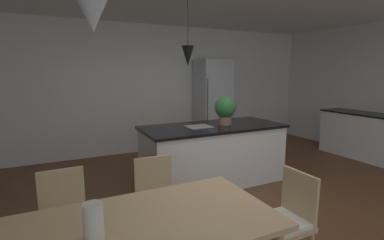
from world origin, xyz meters
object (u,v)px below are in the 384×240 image
(vase_on_dining_table, at_px, (93,222))
(refrigerator, at_px, (212,104))
(chair_far_left, at_px, (64,218))
(potted_plant_on_island, at_px, (225,109))
(chair_far_right, at_px, (157,199))
(chair_kitchen_end, at_px, (287,218))
(kitchen_island, at_px, (213,153))
(dining_table, at_px, (137,233))

(vase_on_dining_table, bearing_deg, refrigerator, 52.17)
(chair_far_left, relative_size, potted_plant_on_island, 2.00)
(refrigerator, bearing_deg, chair_far_right, -128.02)
(chair_kitchen_end, bearing_deg, kitchen_island, 77.60)
(dining_table, distance_m, vase_on_dining_table, 0.33)
(dining_table, height_order, chair_far_right, chair_far_right)
(dining_table, relative_size, potted_plant_on_island, 4.22)
(dining_table, bearing_deg, refrigerator, 54.23)
(chair_kitchen_end, distance_m, vase_on_dining_table, 1.61)
(chair_far_left, relative_size, vase_on_dining_table, 4.01)
(chair_far_right, xyz_separation_m, potted_plant_on_island, (1.53, 1.19, 0.67))
(chair_far_right, relative_size, kitchen_island, 0.40)
(chair_far_left, height_order, kitchen_island, kitchen_island)
(potted_plant_on_island, bearing_deg, vase_on_dining_table, -136.65)
(chair_kitchen_end, bearing_deg, chair_far_left, 153.89)
(dining_table, height_order, refrigerator, refrigerator)
(kitchen_island, bearing_deg, chair_kitchen_end, -102.40)
(potted_plant_on_island, bearing_deg, chair_far_left, -153.25)
(chair_far_left, height_order, chair_kitchen_end, same)
(chair_far_right, xyz_separation_m, vase_on_dining_table, (-0.68, -0.90, 0.39))
(potted_plant_on_island, bearing_deg, refrigerator, 65.54)
(chair_far_left, distance_m, potted_plant_on_island, 2.73)
(dining_table, bearing_deg, chair_kitchen_end, -0.00)
(refrigerator, relative_size, potted_plant_on_island, 4.55)
(chair_kitchen_end, relative_size, vase_on_dining_table, 4.01)
(potted_plant_on_island, bearing_deg, chair_far_right, -142.14)
(refrigerator, height_order, potted_plant_on_island, refrigerator)
(chair_kitchen_end, xyz_separation_m, refrigerator, (1.50, 3.87, 0.52))
(chair_far_right, height_order, kitchen_island, kitchen_island)
(chair_far_left, bearing_deg, vase_on_dining_table, -80.61)
(chair_far_left, bearing_deg, dining_table, -63.53)
(vase_on_dining_table, bearing_deg, chair_far_right, 52.82)
(refrigerator, bearing_deg, potted_plant_on_island, -114.46)
(dining_table, relative_size, refrigerator, 0.93)
(refrigerator, relative_size, vase_on_dining_table, 9.13)
(dining_table, height_order, chair_kitchen_end, chair_kitchen_end)
(chair_kitchen_end, distance_m, potted_plant_on_island, 2.23)
(chair_far_left, distance_m, chair_kitchen_end, 1.90)
(kitchen_island, distance_m, vase_on_dining_table, 2.92)
(vase_on_dining_table, bearing_deg, chair_far_left, 99.39)
(kitchen_island, relative_size, potted_plant_on_island, 5.02)
(dining_table, distance_m, chair_far_left, 0.96)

